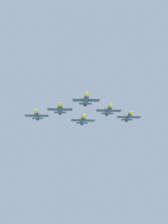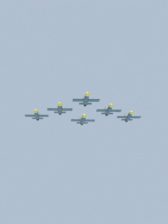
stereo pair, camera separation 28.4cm
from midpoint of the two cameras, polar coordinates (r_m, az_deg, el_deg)
jet_lead at (r=175.31m, az=0.32°, el=1.62°), size 15.42×12.44×3.71m
jet_left_wingman at (r=187.47m, az=3.23°, el=0.27°), size 14.91×12.43×3.62m
jet_right_wingman at (r=186.46m, az=-3.03°, el=0.42°), size 15.25×12.24×3.66m
jet_left_outer at (r=200.42m, az=5.78°, el=-0.57°), size 15.30×12.44×3.69m
jet_right_outer at (r=198.46m, az=-5.99°, el=-0.38°), size 15.12×12.06×3.62m
jet_slot_rear at (r=197.97m, az=-0.08°, el=-0.98°), size 15.20×12.66×3.69m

